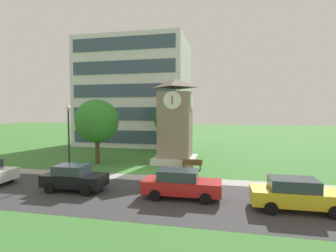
# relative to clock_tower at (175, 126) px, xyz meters

# --- Properties ---
(ground_plane) EXTENTS (160.00, 160.00, 0.00)m
(ground_plane) POSITION_rel_clock_tower_xyz_m (-1.95, -4.58, -3.70)
(ground_plane) COLOR #3D7A33
(street_asphalt) EXTENTS (120.00, 7.20, 0.01)m
(street_asphalt) POSITION_rel_clock_tower_xyz_m (-1.95, -10.87, -3.70)
(street_asphalt) COLOR #38383A
(street_asphalt) RESTS_ON ground
(kerb_strip) EXTENTS (120.00, 1.60, 0.01)m
(kerb_strip) POSITION_rel_clock_tower_xyz_m (-1.95, -6.47, -3.70)
(kerb_strip) COLOR #9E9E99
(kerb_strip) RESTS_ON ground
(office_building) EXTENTS (16.12, 10.80, 16.00)m
(office_building) POSITION_rel_clock_tower_xyz_m (-8.95, 13.70, 4.30)
(office_building) COLOR silver
(office_building) RESTS_ON ground
(clock_tower) EXTENTS (4.18, 4.18, 8.43)m
(clock_tower) POSITION_rel_clock_tower_xyz_m (0.00, 0.00, 0.00)
(clock_tower) COLOR gray
(clock_tower) RESTS_ON ground
(park_bench) EXTENTS (1.81, 0.54, 0.88)m
(park_bench) POSITION_rel_clock_tower_xyz_m (2.03, -2.77, -3.24)
(park_bench) COLOR brown
(park_bench) RESTS_ON ground
(street_lamp) EXTENTS (0.36, 0.36, 5.64)m
(street_lamp) POSITION_rel_clock_tower_xyz_m (-6.96, -7.70, -0.18)
(street_lamp) COLOR #333338
(street_lamp) RESTS_ON ground
(tree_streetside) EXTENTS (4.25, 4.25, 6.37)m
(tree_streetside) POSITION_rel_clock_tower_xyz_m (-7.41, -2.22, 0.52)
(tree_streetside) COLOR #513823
(tree_streetside) RESTS_ON ground
(tree_near_tower) EXTENTS (4.54, 4.54, 6.63)m
(tree_near_tower) POSITION_rel_clock_tower_xyz_m (-1.77, 6.80, 0.65)
(tree_near_tower) COLOR #513823
(tree_near_tower) RESTS_ON ground
(parked_car_black) EXTENTS (4.05, 2.00, 1.69)m
(parked_car_black) POSITION_rel_clock_tower_xyz_m (-4.78, -10.58, -2.84)
(parked_car_black) COLOR black
(parked_car_black) RESTS_ON ground
(parked_car_red) EXTENTS (4.69, 1.97, 1.69)m
(parked_car_red) POSITION_rel_clock_tower_xyz_m (2.29, -10.54, -2.84)
(parked_car_red) COLOR red
(parked_car_red) RESTS_ON ground
(parked_car_yellow) EXTENTS (4.75, 2.02, 1.69)m
(parked_car_yellow) POSITION_rel_clock_tower_xyz_m (8.53, -11.23, -2.84)
(parked_car_yellow) COLOR gold
(parked_car_yellow) RESTS_ON ground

